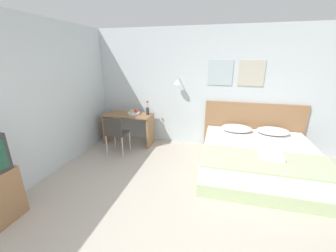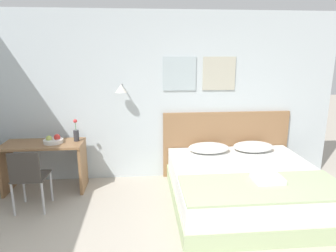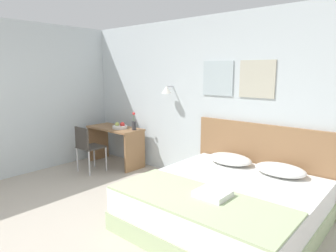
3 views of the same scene
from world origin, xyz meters
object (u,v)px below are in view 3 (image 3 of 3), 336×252
at_px(flower_vase, 134,124).
at_px(pillow_left, 230,159).
at_px(headboard, 263,162).
at_px(throw_blanket, 197,199).
at_px(fruit_bowl, 120,126).
at_px(bed, 225,205).
at_px(pillow_right, 280,170).
at_px(folded_towel_near_foot, 213,194).
at_px(desk_chair, 87,145).
at_px(desk, 115,139).

bearing_deg(flower_vase, pillow_left, -0.62).
distance_m(headboard, throw_blanket, 1.60).
bearing_deg(fruit_bowl, headboard, 7.36).
distance_m(bed, pillow_right, 0.87).
distance_m(bed, folded_towel_near_foot, 0.55).
bearing_deg(headboard, throw_blanket, -90.00).
bearing_deg(pillow_left, folded_towel_near_foot, -68.74).
relative_size(pillow_left, pillow_right, 1.00).
distance_m(headboard, folded_towel_near_foot, 1.47).
xyz_separation_m(desk_chair, flower_vase, (0.48, 0.71, 0.35)).
relative_size(headboard, pillow_right, 3.30).
xyz_separation_m(pillow_right, desk_chair, (-3.20, -0.68, -0.07)).
relative_size(bed, pillow_left, 3.13).
bearing_deg(headboard, pillow_left, -140.27).
bearing_deg(folded_towel_near_foot, headboard, 93.73).
xyz_separation_m(throw_blanket, fruit_bowl, (-2.68, 1.26, 0.26)).
bearing_deg(pillow_left, fruit_bowl, -178.80).
bearing_deg(desk_chair, pillow_right, 12.05).
bearing_deg(fruit_bowl, bed, -14.21).
distance_m(throw_blanket, desk_chair, 2.91).
height_order(throw_blanket, desk_chair, desk_chair).
bearing_deg(desk_chair, throw_blanket, -12.33).
height_order(pillow_right, desk, desk).
distance_m(folded_towel_near_foot, desk, 3.14).
height_order(bed, throw_blanket, throw_blanket).
relative_size(headboard, desk, 1.83).
relative_size(folded_towel_near_foot, desk_chair, 0.40).
relative_size(throw_blanket, desk, 1.67).
xyz_separation_m(pillow_right, folded_towel_near_foot, (-0.26, -1.17, -0.02)).
height_order(headboard, pillow_right, headboard).
distance_m(desk_chair, flower_vase, 0.92).
bearing_deg(desk, throw_blanket, -23.97).
relative_size(desk_chair, flower_vase, 2.51).
relative_size(bed, pillow_right, 3.13).
bearing_deg(bed, flower_vase, 162.42).
bearing_deg(throw_blanket, bed, 90.00).
distance_m(pillow_left, desk_chair, 2.58).
relative_size(desk_chair, fruit_bowl, 3.01).
xyz_separation_m(bed, pillow_left, (-0.36, 0.73, 0.33)).
height_order(headboard, pillow_left, headboard).
height_order(throw_blanket, flower_vase, flower_vase).
xyz_separation_m(pillow_right, throw_blanket, (-0.36, -1.31, -0.06)).
bearing_deg(bed, pillow_left, 116.20).
height_order(bed, desk, desk).
xyz_separation_m(pillow_left, folded_towel_near_foot, (0.45, -1.17, -0.02)).
xyz_separation_m(headboard, fruit_bowl, (-2.68, -0.35, 0.24)).
relative_size(pillow_right, flower_vase, 1.91).
distance_m(headboard, flower_vase, 2.40).
xyz_separation_m(bed, throw_blanket, (0.00, -0.58, 0.27)).
bearing_deg(pillow_left, desk, -179.01).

